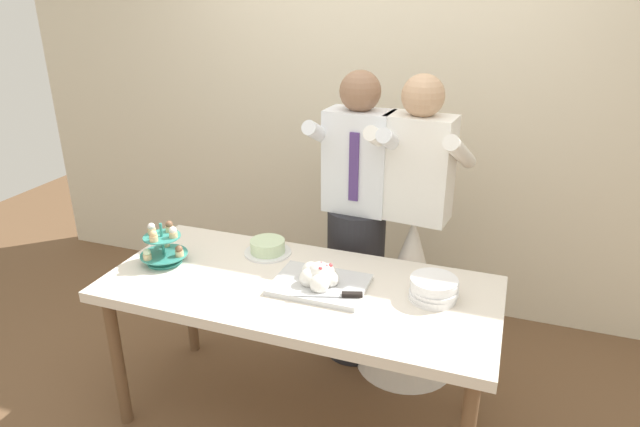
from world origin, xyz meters
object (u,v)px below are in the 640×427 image
object	(u,v)px
round_cake	(268,247)
person_groom	(356,238)
cupcake_stand	(163,247)
plate_stack	(434,289)
dessert_table	(299,298)
main_cake_tray	(320,280)
person_bride	(410,275)

from	to	relation	value
round_cake	person_groom	xyz separation A→B (m)	(0.36, 0.39, -0.06)
cupcake_stand	plate_stack	distance (m)	1.31
round_cake	person_groom	bearing A→B (deg)	47.18
dessert_table	cupcake_stand	distance (m)	0.72
main_cake_tray	person_bride	xyz separation A→B (m)	(0.31, 0.61, -0.23)
cupcake_stand	main_cake_tray	bearing A→B (deg)	2.02
main_cake_tray	person_groom	world-z (taller)	person_groom
person_bride	round_cake	bearing A→B (deg)	-151.08
dessert_table	person_groom	world-z (taller)	person_groom
cupcake_stand	main_cake_tray	distance (m)	0.80
person_groom	person_bride	bearing A→B (deg)	-2.53
main_cake_tray	person_groom	bearing A→B (deg)	90.63
main_cake_tray	person_bride	size ratio (longest dim) A/B	0.26
round_cake	dessert_table	bearing A→B (deg)	-42.18
dessert_table	main_cake_tray	xyz separation A→B (m)	(0.10, 0.01, 0.11)
dessert_table	person_groom	xyz separation A→B (m)	(0.09, 0.63, 0.05)
dessert_table	cupcake_stand	xyz separation A→B (m)	(-0.70, -0.02, 0.16)
person_groom	plate_stack	bearing A→B (deg)	-47.06
main_cake_tray	person_bride	distance (m)	0.72
cupcake_stand	round_cake	distance (m)	0.51
round_cake	cupcake_stand	bearing A→B (deg)	-149.04
cupcake_stand	plate_stack	size ratio (longest dim) A/B	1.08
plate_stack	person_groom	bearing A→B (deg)	132.94
round_cake	person_groom	world-z (taller)	person_groom
main_cake_tray	plate_stack	distance (m)	0.51
dessert_table	person_groom	distance (m)	0.64
plate_stack	person_groom	xyz separation A→B (m)	(-0.51, 0.55, -0.08)
main_cake_tray	person_groom	size ratio (longest dim) A/B	0.26
main_cake_tray	plate_stack	size ratio (longest dim) A/B	2.01
dessert_table	plate_stack	bearing A→B (deg)	7.78
cupcake_stand	main_cake_tray	size ratio (longest dim) A/B	0.54
round_cake	person_bride	bearing A→B (deg)	28.92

